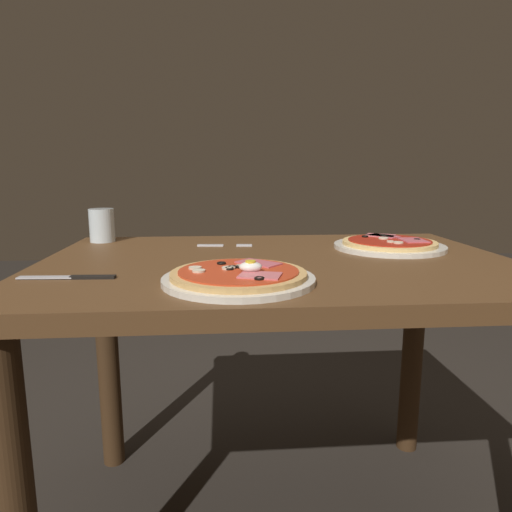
{
  "coord_description": "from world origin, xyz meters",
  "views": [
    {
      "loc": [
        -0.14,
        -1.1,
        0.99
      ],
      "look_at": [
        -0.06,
        -0.12,
        0.8
      ],
      "focal_mm": 31.94,
      "sensor_mm": 36.0,
      "label": 1
    }
  ],
  "objects_px": {
    "pizza_foreground": "(239,276)",
    "pizza_across_left": "(389,245)",
    "water_glass_near": "(102,227)",
    "knife": "(74,277)",
    "dining_table": "(278,308)",
    "fork": "(220,245)"
  },
  "relations": [
    {
      "from": "pizza_foreground",
      "to": "pizza_across_left",
      "type": "distance_m",
      "value": 0.56
    },
    {
      "from": "dining_table",
      "to": "knife",
      "type": "bearing_deg",
      "value": -158.28
    },
    {
      "from": "pizza_across_left",
      "to": "pizza_foreground",
      "type": "bearing_deg",
      "value": -140.72
    },
    {
      "from": "dining_table",
      "to": "water_glass_near",
      "type": "xyz_separation_m",
      "value": [
        -0.5,
        0.31,
        0.17
      ]
    },
    {
      "from": "pizza_foreground",
      "to": "fork",
      "type": "relative_size",
      "value": 1.89
    },
    {
      "from": "fork",
      "to": "knife",
      "type": "bearing_deg",
      "value": -128.41
    },
    {
      "from": "dining_table",
      "to": "fork",
      "type": "distance_m",
      "value": 0.28
    },
    {
      "from": "dining_table",
      "to": "pizza_across_left",
      "type": "height_order",
      "value": "pizza_across_left"
    },
    {
      "from": "pizza_across_left",
      "to": "water_glass_near",
      "type": "height_order",
      "value": "water_glass_near"
    },
    {
      "from": "dining_table",
      "to": "water_glass_near",
      "type": "height_order",
      "value": "water_glass_near"
    },
    {
      "from": "fork",
      "to": "water_glass_near",
      "type": "bearing_deg",
      "value": 162.45
    },
    {
      "from": "fork",
      "to": "knife",
      "type": "xyz_separation_m",
      "value": [
        -0.3,
        -0.37,
        0.0
      ]
    },
    {
      "from": "dining_table",
      "to": "knife",
      "type": "xyz_separation_m",
      "value": [
        -0.44,
        -0.18,
        0.13
      ]
    },
    {
      "from": "knife",
      "to": "pizza_foreground",
      "type": "bearing_deg",
      "value": -10.11
    },
    {
      "from": "pizza_foreground",
      "to": "pizza_across_left",
      "type": "bearing_deg",
      "value": 39.28
    },
    {
      "from": "knife",
      "to": "dining_table",
      "type": "bearing_deg",
      "value": 21.72
    },
    {
      "from": "water_glass_near",
      "to": "knife",
      "type": "distance_m",
      "value": 0.49
    },
    {
      "from": "pizza_foreground",
      "to": "fork",
      "type": "distance_m",
      "value": 0.43
    },
    {
      "from": "dining_table",
      "to": "pizza_foreground",
      "type": "distance_m",
      "value": 0.29
    },
    {
      "from": "water_glass_near",
      "to": "knife",
      "type": "xyz_separation_m",
      "value": [
        0.06,
        -0.49,
        -0.04
      ]
    },
    {
      "from": "dining_table",
      "to": "knife",
      "type": "distance_m",
      "value": 0.49
    },
    {
      "from": "pizza_across_left",
      "to": "water_glass_near",
      "type": "xyz_separation_m",
      "value": [
        -0.83,
        0.19,
        0.03
      ]
    }
  ]
}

